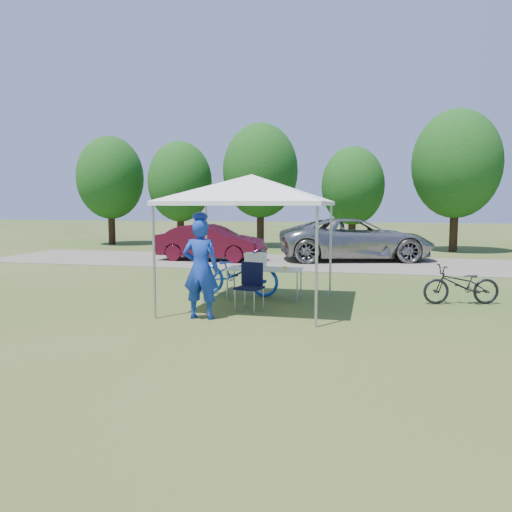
{
  "coord_description": "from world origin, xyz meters",
  "views": [
    {
      "loc": [
        2.4,
        -9.99,
        2.12
      ],
      "look_at": [
        -0.38,
        2.0,
        0.84
      ],
      "focal_mm": 35.0,
      "sensor_mm": 36.0,
      "label": 1
    }
  ],
  "objects_px": {
    "cyclist": "(201,269)",
    "bike_dark": "(462,285)",
    "cooler": "(256,260)",
    "sedan": "(211,242)",
    "bike_blue": "(237,272)",
    "folding_table": "(264,270)",
    "folding_chair": "(251,282)",
    "minivan": "(356,239)"
  },
  "relations": [
    {
      "from": "folding_table",
      "to": "cooler",
      "type": "relative_size",
      "value": 3.55
    },
    {
      "from": "folding_table",
      "to": "cyclist",
      "type": "bearing_deg",
      "value": -108.15
    },
    {
      "from": "folding_table",
      "to": "sedan",
      "type": "xyz_separation_m",
      "value": [
        -3.56,
        6.92,
        0.05
      ]
    },
    {
      "from": "cooler",
      "to": "sedan",
      "type": "relative_size",
      "value": 0.12
    },
    {
      "from": "cyclist",
      "to": "bike_dark",
      "type": "bearing_deg",
      "value": -154.65
    },
    {
      "from": "bike_blue",
      "to": "bike_dark",
      "type": "xyz_separation_m",
      "value": [
        4.95,
        0.03,
        -0.11
      ]
    },
    {
      "from": "minivan",
      "to": "cyclist",
      "type": "bearing_deg",
      "value": 151.93
    },
    {
      "from": "folding_table",
      "to": "folding_chair",
      "type": "bearing_deg",
      "value": -91.78
    },
    {
      "from": "cooler",
      "to": "bike_blue",
      "type": "relative_size",
      "value": 0.23
    },
    {
      "from": "cooler",
      "to": "bike_blue",
      "type": "xyz_separation_m",
      "value": [
        -0.52,
        0.26,
        -0.32
      ]
    },
    {
      "from": "cyclist",
      "to": "bike_dark",
      "type": "xyz_separation_m",
      "value": [
        4.95,
        2.51,
        -0.51
      ]
    },
    {
      "from": "folding_chair",
      "to": "cooler",
      "type": "distance_m",
      "value": 1.22
    },
    {
      "from": "sedan",
      "to": "folding_chair",
      "type": "bearing_deg",
      "value": -152.94
    },
    {
      "from": "bike_blue",
      "to": "sedan",
      "type": "bearing_deg",
      "value": 28.4
    },
    {
      "from": "bike_dark",
      "to": "minivan",
      "type": "height_order",
      "value": "minivan"
    },
    {
      "from": "cyclist",
      "to": "sedan",
      "type": "distance_m",
      "value": 9.58
    },
    {
      "from": "cyclist",
      "to": "bike_blue",
      "type": "bearing_deg",
      "value": -91.69
    },
    {
      "from": "folding_table",
      "to": "bike_blue",
      "type": "distance_m",
      "value": 0.78
    },
    {
      "from": "cyclist",
      "to": "bike_blue",
      "type": "xyz_separation_m",
      "value": [
        0.01,
        2.49,
        -0.4
      ]
    },
    {
      "from": "folding_chair",
      "to": "bike_dark",
      "type": "relative_size",
      "value": 0.58
    },
    {
      "from": "cooler",
      "to": "sedan",
      "type": "height_order",
      "value": "sedan"
    },
    {
      "from": "minivan",
      "to": "cooler",
      "type": "bearing_deg",
      "value": 151.93
    },
    {
      "from": "folding_chair",
      "to": "bike_blue",
      "type": "bearing_deg",
      "value": 128.67
    },
    {
      "from": "cyclist",
      "to": "sedan",
      "type": "bearing_deg",
      "value": -74.37
    },
    {
      "from": "cyclist",
      "to": "folding_chair",
      "type": "bearing_deg",
      "value": -124.84
    },
    {
      "from": "folding_table",
      "to": "minivan",
      "type": "height_order",
      "value": "minivan"
    },
    {
      "from": "folding_chair",
      "to": "sedan",
      "type": "bearing_deg",
      "value": 126.54
    },
    {
      "from": "bike_blue",
      "to": "cooler",
      "type": "bearing_deg",
      "value": -111.34
    },
    {
      "from": "folding_table",
      "to": "cyclist",
      "type": "relative_size",
      "value": 0.9
    },
    {
      "from": "folding_chair",
      "to": "sedan",
      "type": "relative_size",
      "value": 0.23
    },
    {
      "from": "bike_dark",
      "to": "sedan",
      "type": "distance_m",
      "value": 10.23
    },
    {
      "from": "folding_chair",
      "to": "cooler",
      "type": "xyz_separation_m",
      "value": [
        -0.17,
        1.17,
        0.3
      ]
    },
    {
      "from": "bike_dark",
      "to": "sedan",
      "type": "bearing_deg",
      "value": -144.28
    },
    {
      "from": "folding_chair",
      "to": "sedan",
      "type": "xyz_separation_m",
      "value": [
        -3.52,
        8.09,
        0.13
      ]
    },
    {
      "from": "cooler",
      "to": "cyclist",
      "type": "distance_m",
      "value": 2.29
    },
    {
      "from": "cooler",
      "to": "minivan",
      "type": "bearing_deg",
      "value": 76.71
    },
    {
      "from": "bike_blue",
      "to": "sedan",
      "type": "height_order",
      "value": "sedan"
    },
    {
      "from": "folding_table",
      "to": "folding_chair",
      "type": "relative_size",
      "value": 1.77
    },
    {
      "from": "cooler",
      "to": "bike_blue",
      "type": "bearing_deg",
      "value": 153.29
    },
    {
      "from": "folding_table",
      "to": "minivan",
      "type": "bearing_deg",
      "value": 78.05
    },
    {
      "from": "folding_table",
      "to": "bike_blue",
      "type": "height_order",
      "value": "bike_blue"
    },
    {
      "from": "folding_chair",
      "to": "minivan",
      "type": "bearing_deg",
      "value": 92.32
    }
  ]
}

